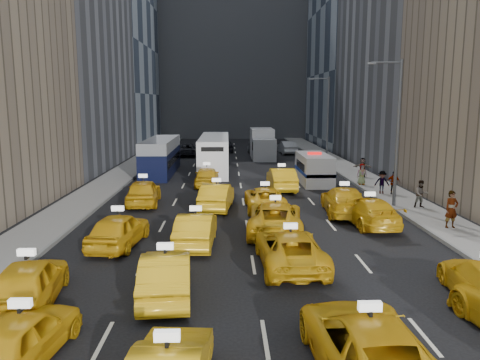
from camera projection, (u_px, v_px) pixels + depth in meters
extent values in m
plane|color=black|center=(256.00, 283.00, 17.00)|extent=(160.00, 160.00, 0.00)
cube|color=gray|center=(121.00, 175.00, 41.34)|extent=(3.00, 90.00, 0.15)
cube|color=gray|center=(356.00, 174.00, 41.90)|extent=(3.00, 90.00, 0.15)
cube|color=slate|center=(137.00, 175.00, 41.38)|extent=(0.15, 90.00, 0.18)
cube|color=slate|center=(340.00, 174.00, 41.86)|extent=(0.15, 90.00, 0.18)
cube|color=slate|center=(233.00, 26.00, 84.63)|extent=(30.00, 12.00, 40.00)
cylinder|color=#595B60|center=(398.00, 135.00, 28.32)|extent=(0.20, 0.20, 9.00)
cylinder|color=#595B60|center=(387.00, 62.00, 27.58)|extent=(1.80, 0.12, 0.12)
cube|color=slate|center=(371.00, 63.00, 27.56)|extent=(0.50, 0.22, 0.12)
cylinder|color=#595B60|center=(328.00, 121.00, 48.03)|extent=(0.20, 0.20, 9.00)
cylinder|color=#595B60|center=(320.00, 79.00, 47.29)|extent=(1.80, 0.12, 0.12)
cube|color=slate|center=(311.00, 79.00, 47.28)|extent=(0.50, 0.22, 0.12)
imported|color=gold|center=(23.00, 337.00, 11.78)|extent=(2.13, 4.18, 1.36)
imported|color=gold|center=(368.00, 345.00, 11.21)|extent=(2.78, 5.64, 1.54)
imported|color=gold|center=(29.00, 282.00, 15.10)|extent=(2.44, 4.79, 1.56)
imported|color=gold|center=(166.00, 274.00, 15.80)|extent=(2.00, 4.78, 1.54)
imported|color=gold|center=(290.00, 249.00, 18.60)|extent=(2.62, 5.36, 1.47)
imported|color=gold|center=(119.00, 230.00, 21.22)|extent=(2.39, 4.75, 1.55)
imported|color=gold|center=(196.00, 229.00, 21.37)|extent=(1.81, 4.68, 1.52)
imported|color=gold|center=(275.00, 217.00, 23.47)|extent=(3.20, 5.91, 1.58)
imported|color=gold|center=(369.00, 212.00, 24.84)|extent=(2.41, 5.25, 1.49)
imported|color=gold|center=(144.00, 192.00, 29.77)|extent=(2.27, 4.98, 1.65)
imported|color=gold|center=(217.00, 196.00, 28.56)|extent=(2.22, 5.01, 1.60)
imported|color=gold|center=(265.00, 198.00, 28.53)|extent=(2.36, 5.00, 1.38)
imported|color=gold|center=(344.00, 201.00, 27.31)|extent=(2.73, 5.70, 1.60)
imported|color=gold|center=(207.00, 176.00, 36.20)|extent=(1.87, 4.60, 1.56)
imported|color=gold|center=(281.00, 179.00, 34.77)|extent=(1.88, 5.08, 1.66)
cube|color=silver|center=(314.00, 169.00, 37.60)|extent=(2.61, 5.98, 2.34)
cylinder|color=black|center=(306.00, 182.00, 35.69)|extent=(0.28, 0.94, 0.94)
cylinder|color=black|center=(331.00, 182.00, 35.74)|extent=(0.28, 0.94, 0.94)
cylinder|color=black|center=(298.00, 174.00, 39.68)|extent=(0.28, 0.94, 0.94)
cylinder|color=black|center=(321.00, 173.00, 39.73)|extent=(0.28, 0.94, 0.94)
cube|color=navy|center=(314.00, 171.00, 37.62)|extent=(2.65, 5.99, 0.27)
cube|color=red|center=(315.00, 153.00, 37.39)|extent=(1.09, 0.44, 0.17)
cube|color=black|center=(161.00, 156.00, 42.68)|extent=(2.45, 10.70, 3.11)
cylinder|color=black|center=(141.00, 175.00, 38.43)|extent=(0.28, 1.10, 1.10)
cylinder|color=black|center=(167.00, 175.00, 38.49)|extent=(0.28, 1.10, 1.10)
cylinder|color=black|center=(157.00, 161.00, 47.20)|extent=(0.28, 1.10, 1.10)
cylinder|color=black|center=(178.00, 161.00, 47.26)|extent=(0.28, 1.10, 1.10)
cube|color=white|center=(214.00, 154.00, 44.35)|extent=(3.15, 12.72, 3.26)
cylinder|color=black|center=(199.00, 174.00, 39.17)|extent=(0.28, 1.10, 1.10)
cylinder|color=black|center=(227.00, 173.00, 39.23)|extent=(0.28, 1.10, 1.10)
cylinder|color=black|center=(205.00, 158.00, 49.83)|extent=(0.28, 1.10, 1.10)
cylinder|color=black|center=(227.00, 158.00, 49.89)|extent=(0.28, 1.10, 1.10)
cube|color=silver|center=(262.00, 144.00, 53.94)|extent=(3.09, 7.58, 3.39)
cylinder|color=black|center=(254.00, 156.00, 51.33)|extent=(0.28, 1.10, 1.10)
cylinder|color=black|center=(274.00, 156.00, 51.39)|extent=(0.28, 1.10, 1.10)
cylinder|color=black|center=(251.00, 151.00, 56.86)|extent=(0.28, 1.10, 1.10)
cylinder|color=black|center=(270.00, 151.00, 56.92)|extent=(0.28, 1.10, 1.10)
imported|color=#A3A4AA|center=(308.00, 162.00, 44.17)|extent=(1.93, 5.01, 1.63)
imported|color=black|center=(187.00, 150.00, 56.38)|extent=(3.03, 5.60, 1.49)
imported|color=slate|center=(257.00, 146.00, 61.26)|extent=(2.87, 5.62, 1.56)
imported|color=black|center=(225.00, 146.00, 60.92)|extent=(2.44, 4.86, 1.59)
imported|color=#ACAFB4|center=(287.00, 147.00, 58.68)|extent=(2.10, 4.99, 1.60)
imported|color=gray|center=(451.00, 209.00, 23.77)|extent=(0.76, 0.56, 1.92)
imported|color=gray|center=(421.00, 194.00, 28.32)|extent=(0.81, 0.45, 1.67)
imported|color=gray|center=(382.00, 182.00, 32.65)|extent=(1.09, 0.59, 1.60)
imported|color=gray|center=(393.00, 183.00, 32.45)|extent=(1.03, 0.71, 1.60)
imported|color=gray|center=(362.00, 174.00, 36.14)|extent=(0.82, 0.46, 1.64)
imported|color=gray|center=(362.00, 167.00, 39.83)|extent=(1.58, 0.93, 1.64)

